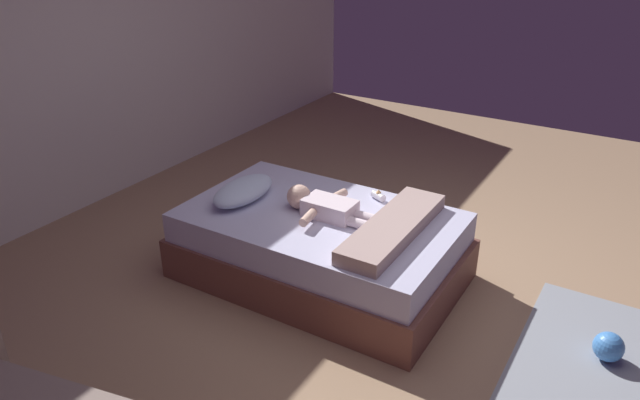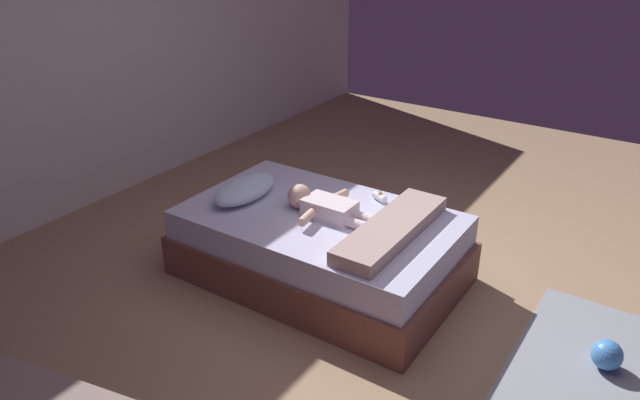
% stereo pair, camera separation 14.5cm
% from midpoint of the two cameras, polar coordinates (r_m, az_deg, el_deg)
% --- Properties ---
extents(ground_plane, '(8.00, 8.00, 0.00)m').
position_cam_midpoint_polar(ground_plane, '(3.85, 8.23, -9.93)').
color(ground_plane, '#A17F60').
extents(wall_behind_bed, '(8.00, 0.12, 2.59)m').
position_cam_midpoint_polar(wall_behind_bed, '(5.16, -23.74, 13.23)').
color(wall_behind_bed, silver).
rests_on(wall_behind_bed, ground_plane).
extents(bed, '(1.12, 1.81, 0.47)m').
position_cam_midpoint_polar(bed, '(3.97, -1.05, -4.45)').
color(bed, brown).
rests_on(bed, ground_plane).
extents(pillow, '(0.54, 0.27, 0.13)m').
position_cam_midpoint_polar(pillow, '(4.06, -8.36, 0.88)').
color(pillow, silver).
rests_on(pillow, bed).
extents(baby, '(0.53, 0.65, 0.16)m').
position_cam_midpoint_polar(baby, '(3.82, -0.76, -0.57)').
color(baby, silver).
rests_on(baby, bed).
extents(toothbrush, '(0.08, 0.15, 0.02)m').
position_cam_midpoint_polar(toothbrush, '(4.03, -0.45, 0.02)').
color(toothbrush, '#B834AC').
rests_on(toothbrush, bed).
extents(rug, '(1.32, 0.85, 0.01)m').
position_cam_midpoint_polar(rug, '(3.69, 23.97, -14.04)').
color(rug, '#9197A0').
rests_on(rug, ground_plane).
extents(toy_ball, '(0.17, 0.17, 0.17)m').
position_cam_midpoint_polar(toy_ball, '(3.68, 24.83, -12.63)').
color(toy_ball, '#468CE0').
rests_on(toy_ball, rug).
extents(blanket, '(1.01, 0.27, 0.09)m').
position_cam_midpoint_polar(blanket, '(3.62, 5.88, -2.65)').
color(blanket, '#B3968F').
rests_on(blanket, bed).
extents(baby_bottle, '(0.09, 0.12, 0.07)m').
position_cam_midpoint_polar(baby_bottle, '(4.05, 4.57, 0.42)').
color(baby_bottle, white).
rests_on(baby_bottle, bed).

